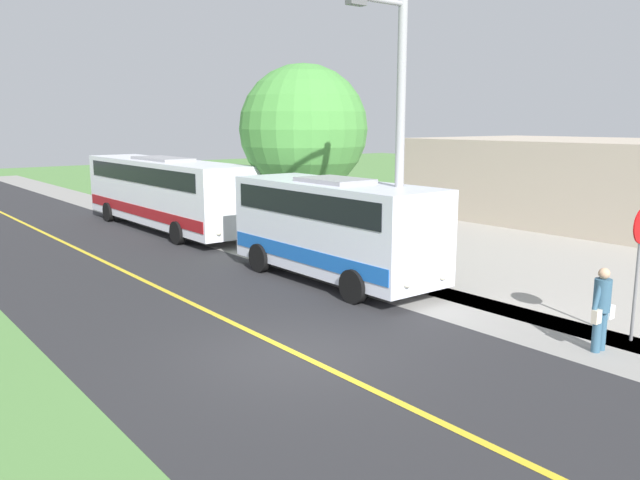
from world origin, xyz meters
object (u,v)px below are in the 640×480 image
object	(u,v)px
transit_bus_rear	(164,190)
street_light_pole	(397,135)
stop_sign	(640,251)
pedestrian_with_bags	(602,307)
tree_curbside	(303,129)
shuttle_bus_front	(334,225)

from	to	relation	value
transit_bus_rear	street_light_pole	distance (m)	13.90
transit_bus_rear	stop_sign	bearing A→B (deg)	94.74
pedestrian_with_bags	stop_sign	xyz separation A→B (m)	(-1.16, 0.12, 1.02)
pedestrian_with_bags	tree_curbside	xyz separation A→B (m)	(-2.46, -13.30, 3.40)
stop_sign	tree_curbside	bearing A→B (deg)	-95.53
transit_bus_rear	pedestrian_with_bags	bearing A→B (deg)	91.36
pedestrian_with_bags	stop_sign	bearing A→B (deg)	173.90
stop_sign	tree_curbside	distance (m)	13.69
transit_bus_rear	pedestrian_with_bags	world-z (taller)	transit_bus_rear
stop_sign	street_light_pole	world-z (taller)	street_light_pole
pedestrian_with_bags	street_light_pole	distance (m)	6.71
stop_sign	pedestrian_with_bags	bearing A→B (deg)	-6.10
pedestrian_with_bags	street_light_pole	bearing A→B (deg)	-89.37
street_light_pole	tree_curbside	bearing A→B (deg)	-108.71
transit_bus_rear	pedestrian_with_bags	distance (m)	19.51
shuttle_bus_front	stop_sign	world-z (taller)	shuttle_bus_front
tree_curbside	pedestrian_with_bags	bearing A→B (deg)	79.51
pedestrian_with_bags	stop_sign	distance (m)	1.55
stop_sign	tree_curbside	size ratio (longest dim) A/B	0.43
transit_bus_rear	street_light_pole	bearing A→B (deg)	91.67
pedestrian_with_bags	transit_bus_rear	bearing A→B (deg)	-88.64
transit_bus_rear	stop_sign	distance (m)	19.68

